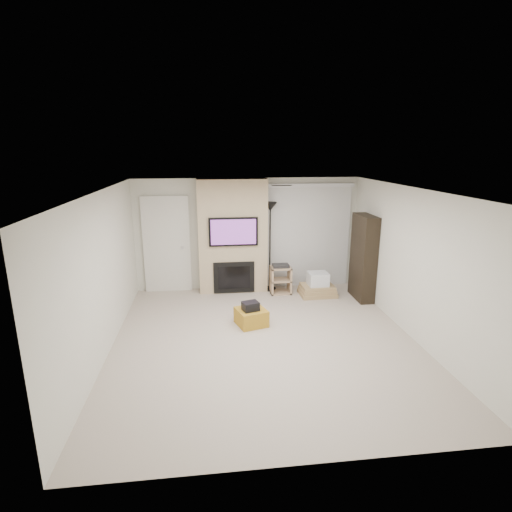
{
  "coord_description": "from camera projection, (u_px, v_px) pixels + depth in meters",
  "views": [
    {
      "loc": [
        -0.88,
        -6.03,
        3.1
      ],
      "look_at": [
        0.0,
        1.2,
        1.15
      ],
      "focal_mm": 28.0,
      "sensor_mm": 36.0,
      "label": 1
    }
  ],
  "objects": [
    {
      "name": "entry_door",
      "position": [
        167.0,
        245.0,
        8.8
      ],
      "size": [
        1.02,
        0.11,
        2.14
      ],
      "color": "silver",
      "rests_on": "floor"
    },
    {
      "name": "black_bag",
      "position": [
        251.0,
        306.0,
        7.15
      ],
      "size": [
        0.33,
        0.29,
        0.16
      ],
      "primitive_type": "cube",
      "rotation": [
        0.0,
        0.0,
        0.3
      ],
      "color": "black",
      "rests_on": "ottoman"
    },
    {
      "name": "ottoman",
      "position": [
        251.0,
        317.0,
        7.26
      ],
      "size": [
        0.62,
        0.62,
        0.3
      ],
      "primitive_type": "cube",
      "rotation": [
        0.0,
        0.0,
        0.3
      ],
      "color": "#AC7E21",
      "rests_on": "floor"
    },
    {
      "name": "wall_back",
      "position": [
        248.0,
        234.0,
        9.0
      ],
      "size": [
        5.0,
        0.0,
        2.5
      ],
      "primitive_type": "cube",
      "rotation": [
        1.57,
        0.0,
        0.0
      ],
      "color": "silver",
      "rests_on": "ground"
    },
    {
      "name": "floor_lamp",
      "position": [
        270.0,
        222.0,
        8.72
      ],
      "size": [
        0.3,
        0.3,
        2.0
      ],
      "color": "black",
      "rests_on": "floor"
    },
    {
      "name": "wall_right",
      "position": [
        413.0,
        264.0,
        6.65
      ],
      "size": [
        0.0,
        5.5,
        2.5
      ],
      "primitive_type": "cube",
      "rotation": [
        1.57,
        0.0,
        1.57
      ],
      "color": "silver",
      "rests_on": "ground"
    },
    {
      "name": "vertical_blinds",
      "position": [
        309.0,
        232.0,
        9.11
      ],
      "size": [
        1.98,
        0.1,
        2.37
      ],
      "color": "silver",
      "rests_on": "floor"
    },
    {
      "name": "hvac_vent",
      "position": [
        282.0,
        186.0,
        6.85
      ],
      "size": [
        0.35,
        0.18,
        0.01
      ],
      "primitive_type": "cube",
      "color": "silver",
      "rests_on": "ceiling"
    },
    {
      "name": "av_stand",
      "position": [
        281.0,
        278.0,
        8.83
      ],
      "size": [
        0.45,
        0.38,
        0.66
      ],
      "color": "tan",
      "rests_on": "floor"
    },
    {
      "name": "ceiling",
      "position": [
        266.0,
        190.0,
        6.04
      ],
      "size": [
        5.0,
        5.5,
        0.0
      ],
      "primitive_type": "cube",
      "color": "white",
      "rests_on": "wall_back"
    },
    {
      "name": "fireplace_wall",
      "position": [
        233.0,
        237.0,
        8.76
      ],
      "size": [
        1.5,
        0.47,
        2.5
      ],
      "color": "tan",
      "rests_on": "floor"
    },
    {
      "name": "box_stack",
      "position": [
        317.0,
        287.0,
        8.73
      ],
      "size": [
        0.78,
        0.6,
        0.51
      ],
      "color": "tan",
      "rests_on": "floor"
    },
    {
      "name": "wall_left",
      "position": [
        103.0,
        275.0,
        6.07
      ],
      "size": [
        0.0,
        5.5,
        2.5
      ],
      "primitive_type": "cube",
      "rotation": [
        1.57,
        0.0,
        1.57
      ],
      "color": "silver",
      "rests_on": "ground"
    },
    {
      "name": "bookshelf",
      "position": [
        363.0,
        258.0,
        8.38
      ],
      "size": [
        0.3,
        0.8,
        1.8
      ],
      "color": "black",
      "rests_on": "floor"
    },
    {
      "name": "wall_front",
      "position": [
        307.0,
        354.0,
        3.73
      ],
      "size": [
        5.0,
        0.0,
        2.5
      ],
      "primitive_type": "cube",
      "rotation": [
        1.57,
        0.0,
        0.0
      ],
      "color": "silver",
      "rests_on": "ground"
    },
    {
      "name": "floor",
      "position": [
        265.0,
        341.0,
        6.69
      ],
      "size": [
        5.0,
        5.5,
        0.0
      ],
      "primitive_type": "cube",
      "color": "#B8A999",
      "rests_on": "ground"
    }
  ]
}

